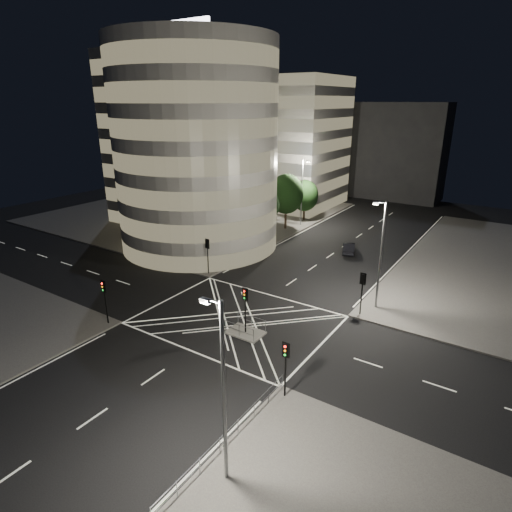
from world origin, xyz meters
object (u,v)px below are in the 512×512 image
Objects in this scene: traffic_signal_island at (245,302)px; central_island at (246,333)px; traffic_signal_fr at (362,286)px; sedan at (349,248)px; street_lamp_right_near at (223,388)px; street_lamp_left_far at (302,190)px; traffic_signal_fl at (208,250)px; street_lamp_right_far at (381,252)px; street_lamp_left_near at (231,216)px; traffic_signal_nr at (286,359)px; traffic_signal_nl at (104,294)px.

central_island is at bearing 0.00° from traffic_signal_island.
traffic_signal_fr is 17.21m from sedan.
street_lamp_right_near is 2.43× the size of sedan.
street_lamp_left_far is at bearing 113.21° from street_lamp_right_near.
traffic_signal_fl is 0.40× the size of street_lamp_right_near.
street_lamp_right_far is 23.00m from street_lamp_right_near.
street_lamp_right_near reaches higher than traffic_signal_fl.
street_lamp_right_near is (7.44, -12.50, 5.47)m from central_island.
traffic_signal_fr is 0.40× the size of street_lamp_left_far.
sedan is at bearing 91.21° from central_island.
street_lamp_right_far is at bearing 54.70° from traffic_signal_island.
traffic_signal_island is at bearing -49.73° from street_lamp_left_near.
traffic_signal_fl is 18.68m from sedan.
sedan is (-7.94, 36.22, -4.86)m from street_lamp_right_near.
central_island is 0.75× the size of traffic_signal_fl.
street_lamp_right_far is at bearing -9.03° from street_lamp_left_near.
traffic_signal_nr reaches higher than central_island.
street_lamp_left_far and street_lamp_right_near have the same top height.
central_island is at bearing -37.54° from traffic_signal_fl.
street_lamp_right_far is 2.43× the size of sedan.
traffic_signal_island is 0.40× the size of street_lamp_right_far.
traffic_signal_nl is (0.00, -13.60, 0.00)m from traffic_signal_fl.
sedan is at bearing 115.33° from traffic_signal_fr.
central_island is at bearing -125.30° from street_lamp_right_far.
traffic_signal_nl is 12.03m from traffic_signal_island.
traffic_signal_nl is 24.27m from street_lamp_right_far.
traffic_signal_fr is at bearing -51.83° from street_lamp_left_far.
traffic_signal_nl is 18.99m from street_lamp_left_near.
traffic_signal_nl is 0.40× the size of street_lamp_right_far.
traffic_signal_nr and traffic_signal_island have the same top height.
traffic_signal_fr is 10.73m from traffic_signal_island.
traffic_signal_nr is 0.40× the size of street_lamp_left_far.
central_island is at bearing -70.05° from street_lamp_left_far.
central_island is 23.74m from sedan.
traffic_signal_fl is at bearing 131.24° from street_lamp_right_near.
street_lamp_left_near is 18.00m from street_lamp_left_far.
street_lamp_right_near is (18.24, -20.80, 2.63)m from traffic_signal_fl.
street_lamp_right_far is 1.00× the size of street_lamp_right_near.
traffic_signal_island is (0.00, 0.00, 2.84)m from central_island.
street_lamp_left_near reaches higher than traffic_signal_island.
street_lamp_right_near is at bearing -66.79° from street_lamp_left_far.
street_lamp_left_far reaches higher than central_island.
street_lamp_right_far is (0.64, 2.20, 2.63)m from traffic_signal_fr.
street_lamp_left_far is 1.00× the size of street_lamp_right_near.
street_lamp_right_near is (18.87, -26.00, 0.00)m from street_lamp_left_near.
street_lamp_left_far is 14.27m from sedan.
traffic_signal_nl is 22.24m from traffic_signal_fr.
traffic_signal_fr reaches higher than sedan.
traffic_signal_nr is 41.15m from street_lamp_left_far.
traffic_signal_nr is 30.01m from sedan.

